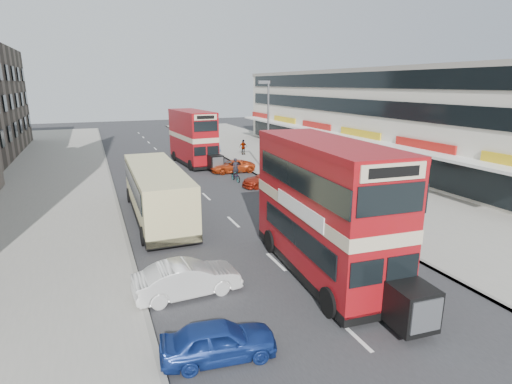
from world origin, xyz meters
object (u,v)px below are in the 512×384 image
car_left_near (219,341)px  pedestrian_near (314,179)px  street_lamp (267,122)px  cyclist (236,174)px  car_right_b (232,166)px  bus_second (193,137)px  car_right_c (204,148)px  coach (157,191)px  car_left_front (187,279)px  bus_main (325,208)px  car_right_a (268,179)px  pedestrian_far (243,147)px

car_left_near → pedestrian_near: pedestrian_near is taller
street_lamp → cyclist: (-2.96, -0.31, -4.14)m
car_right_b → street_lamp: bearing=37.4°
bus_second → car_right_c: (2.63, 5.63, -2.09)m
car_right_c → car_left_near: bearing=-17.1°
coach → car_left_front: bearing=-92.0°
bus_second → car_left_front: bus_second is taller
coach → car_left_front: coach is taller
bus_main → car_right_c: bearing=-92.1°
bus_main → bus_second: bus_main is taller
coach → pedestrian_near: size_ratio=6.91×
street_lamp → car_right_c: street_lamp is taller
car_left_near → street_lamp: bearing=-20.2°
street_lamp → pedestrian_near: bearing=-75.6°
car_right_b → cyclist: cyclist is taller
bus_main → pedestrian_near: 13.88m
bus_main → car_right_c: bus_main is taller
street_lamp → bus_main: 18.52m
car_left_front → car_right_b: bearing=-26.2°
street_lamp → bus_main: (-5.12, -17.70, -1.88)m
bus_second → coach: 17.10m
car_right_a → car_right_c: (-0.62, 16.90, 0.02)m
car_right_a → bus_second: bearing=-165.0°
coach → car_left_near: (-0.42, -13.93, -1.12)m
coach → car_right_a: bearing=27.2°
bus_main → car_left_front: bearing=1.1°
bus_second → car_left_front: (-6.50, -25.82, -2.04)m
cyclist → coach: bearing=-139.5°
car_right_c → cyclist: cyclist is taller
car_right_a → cyclist: cyclist is taller
bus_main → coach: (-5.37, 10.15, -1.20)m
coach → pedestrian_far: bearing=56.9°
car_left_near → pedestrian_far: size_ratio=2.05×
coach → pedestrian_far: size_ratio=6.53×
pedestrian_far → cyclist: cyclist is taller
car_right_a → car_left_front: bearing=-35.0°
car_left_near → cyclist: (7.95, 21.16, 0.06)m
street_lamp → bus_second: bearing=117.7°
car_left_near → car_right_b: 26.15m
car_left_front → cyclist: 18.87m
bus_second → car_right_c: bus_second is taller
car_right_b → car_right_a: bearing=12.6°
pedestrian_near → cyclist: 6.90m
car_left_near → car_right_c: (9.12, 35.50, 0.04)m
street_lamp → coach: bearing=-144.3°
car_right_a → car_right_b: bearing=-172.5°
car_left_near → pedestrian_far: (12.81, 32.53, 0.40)m
pedestrian_far → street_lamp: bearing=-107.2°
cyclist → car_left_near: bearing=-114.0°
street_lamp → pedestrian_near: size_ratio=5.13×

